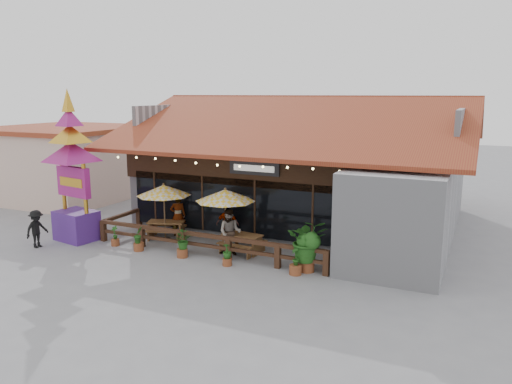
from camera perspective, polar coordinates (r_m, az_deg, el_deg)
The scene contains 19 objects.
ground at distance 19.18m, azimuth -1.11°, elevation -7.57°, with size 100.00×100.00×0.00m, color gray.
restaurant_building at distance 24.52m, azimuth 6.18°, elevation 1.83°, with size 15.50×14.73×6.09m.
patio_railing at distance 19.83m, azimuth -7.35°, elevation -5.17°, with size 10.00×2.60×0.92m.
neighbor_building at distance 32.28m, azimuth -20.85°, elevation 3.29°, with size 8.40×8.40×4.22m.
umbrella_left at distance 21.39m, azimuth -10.50°, elevation 0.17°, with size 2.74×2.74×2.47m.
umbrella_right at distance 19.65m, azimuth -3.53°, elevation -0.41°, with size 3.12×3.12×2.55m.
picnic_table_left at distance 22.00m, azimuth -10.22°, elevation -3.92°, with size 1.90×1.77×0.74m.
picnic_table_right at distance 19.70m, azimuth -1.58°, elevation -5.52°, with size 1.69×1.51×0.75m.
thai_sign_tower at distance 22.13m, azimuth -20.32°, elevation 3.90°, with size 2.94×2.94×6.86m.
tropical_plant at distance 17.57m, azimuth 5.92°, elevation -5.63°, with size 1.73×1.63×1.93m.
diner_a at distance 22.15m, azimuth -8.91°, elevation -2.66°, with size 0.67×0.44×1.83m, color #331F10.
diner_b at distance 19.34m, azimuth -2.99°, elevation -4.60°, with size 0.89×0.69×1.82m, color #331F10.
diner_c at distance 20.77m, azimuth -3.25°, elevation -3.71°, with size 0.98×0.41×1.67m, color #331F10.
pedestrian at distance 22.14m, azimuth -23.78°, elevation -3.88°, with size 1.00×0.58×1.55m, color black.
planter_a at distance 21.41m, azimuth -15.81°, elevation -5.00°, with size 0.34×0.34×0.84m.
planter_b at distance 20.48m, azimuth -13.29°, elevation -5.34°, with size 0.40×0.43×0.99m.
planter_c at distance 19.33m, azimuth -8.45°, elevation -5.75°, with size 0.72×0.66×1.03m.
planter_d at distance 18.29m, azimuth -3.32°, elevation -7.18°, with size 0.40×0.40×0.85m.
planter_e at distance 17.44m, azimuth 4.55°, elevation -8.01°, with size 0.43×0.45×1.06m.
Camera 1 is at (7.95, -16.33, 6.18)m, focal length 35.00 mm.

